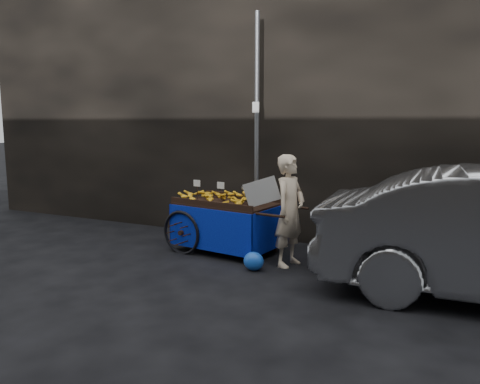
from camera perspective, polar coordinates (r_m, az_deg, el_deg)
The scene contains 6 objects.
ground at distance 7.50m, azimuth -4.10°, elevation -8.13°, with size 80.00×80.00×0.00m, color black.
building_wall at distance 9.41m, azimuth 5.78°, elevation 10.63°, with size 13.50×2.00×5.00m.
street_pole at distance 8.23m, azimuth 2.06°, elevation 7.54°, with size 0.12×0.10×4.00m.
banana_cart at distance 7.80m, azimuth -1.89°, elevation -1.87°, with size 2.33×1.32×1.20m.
vendor at distance 7.01m, azimuth 6.05°, elevation -2.27°, with size 0.92×0.68×1.68m.
plastic_bag at distance 6.89m, azimuth 1.68°, elevation -8.43°, with size 0.31×0.25×0.28m, color blue.
Camera 1 is at (3.53, -6.26, 2.15)m, focal length 35.00 mm.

